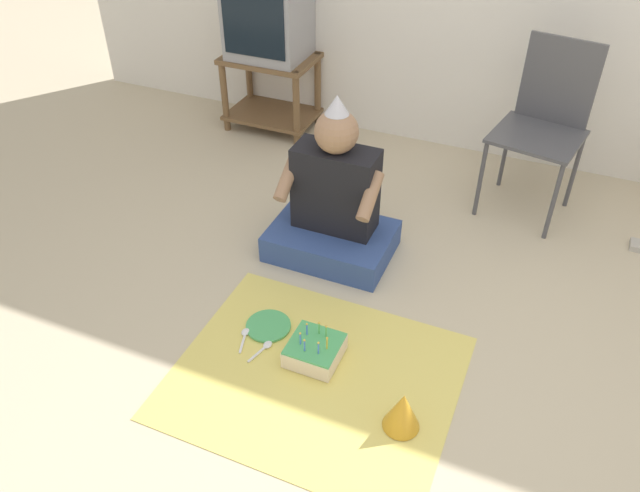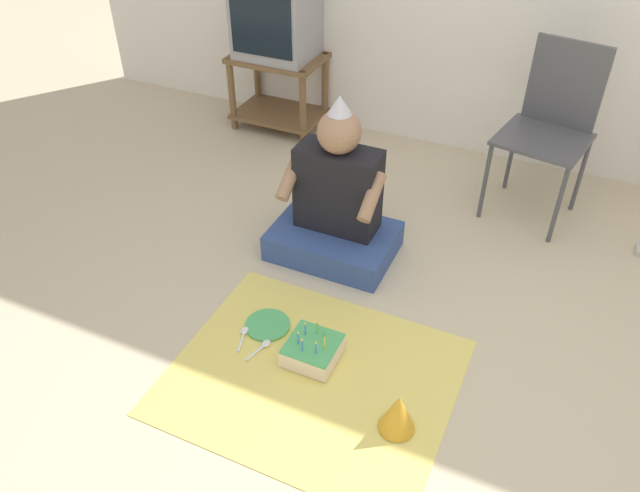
% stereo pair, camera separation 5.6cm
% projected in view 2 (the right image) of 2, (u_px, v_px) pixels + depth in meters
% --- Properties ---
extents(ground_plane, '(16.00, 16.00, 0.00)m').
position_uv_depth(ground_plane, '(444.00, 418.00, 2.38)').
color(ground_plane, beige).
extents(tv_stand, '(0.59, 0.40, 0.49)m').
position_uv_depth(tv_stand, '(279.00, 85.00, 4.13)').
color(tv_stand, brown).
rests_on(tv_stand, ground_plane).
extents(tv, '(0.47, 0.39, 0.47)m').
position_uv_depth(tv, '(276.00, 19.00, 3.86)').
color(tv, '#99999E').
rests_on(tv, tv_stand).
extents(folding_chair, '(0.50, 0.48, 0.91)m').
position_uv_depth(folding_chair, '(552.00, 120.00, 3.20)').
color(folding_chair, '#4C4C51').
rests_on(folding_chair, ground_plane).
extents(person_seated, '(0.60, 0.43, 0.84)m').
position_uv_depth(person_seated, '(336.00, 206.00, 3.05)').
color(person_seated, '#334C8C').
rests_on(person_seated, ground_plane).
extents(party_cloth, '(1.13, 0.94, 0.01)m').
position_uv_depth(party_cloth, '(312.00, 376.00, 2.54)').
color(party_cloth, '#EAD666').
rests_on(party_cloth, ground_plane).
extents(birthday_cake, '(0.21, 0.21, 0.15)m').
position_uv_depth(birthday_cake, '(313.00, 350.00, 2.59)').
color(birthday_cake, '#F4E0C6').
rests_on(birthday_cake, party_cloth).
extents(party_hat_blue, '(0.14, 0.14, 0.17)m').
position_uv_depth(party_hat_blue, '(398.00, 412.00, 2.29)').
color(party_hat_blue, gold).
rests_on(party_hat_blue, party_cloth).
extents(paper_plate, '(0.20, 0.20, 0.01)m').
position_uv_depth(paper_plate, '(268.00, 325.00, 2.76)').
color(paper_plate, '#4CB266').
rests_on(paper_plate, party_cloth).
extents(plastic_spoon_near, '(0.06, 0.14, 0.01)m').
position_uv_depth(plastic_spoon_near, '(244.00, 333.00, 2.72)').
color(plastic_spoon_near, white).
rests_on(plastic_spoon_near, party_cloth).
extents(plastic_spoon_far, '(0.05, 0.14, 0.01)m').
position_uv_depth(plastic_spoon_far, '(264.00, 346.00, 2.66)').
color(plastic_spoon_far, white).
rests_on(plastic_spoon_far, party_cloth).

